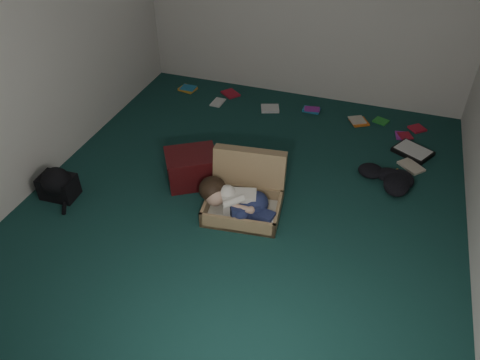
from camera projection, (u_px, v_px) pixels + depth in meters
The scene contains 10 objects.
floor at pixel (245, 200), 4.47m from camera, with size 4.50×4.50×0.00m, color #153D38.
wall_front at pixel (81, 293), 1.99m from camera, with size 4.50×4.50×0.00m, color silver.
wall_left at pixel (34, 42), 4.17m from camera, with size 4.50×4.50×0.00m, color silver.
suitcase at pixel (245, 193), 4.31m from camera, with size 0.75×0.74×0.50m.
person at pixel (236, 201), 4.16m from camera, with size 0.75×0.36×0.31m.
maroon_bin at pixel (192, 168), 4.58m from camera, with size 0.62×0.58×0.34m.
backpack at pixel (58, 186), 4.44m from camera, with size 0.41×0.33×0.25m, color black, non-canonical shape.
clothing_pile at pixel (386, 177), 4.62m from camera, with size 0.48×0.40×0.15m, color black, non-canonical shape.
paper_tray at pixel (413, 151), 5.06m from camera, with size 0.46×0.43×0.05m.
book_scatter at pixel (320, 121), 5.59m from camera, with size 3.16×1.35×0.02m.
Camera 1 is at (1.05, -3.23, 2.91)m, focal length 35.00 mm.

